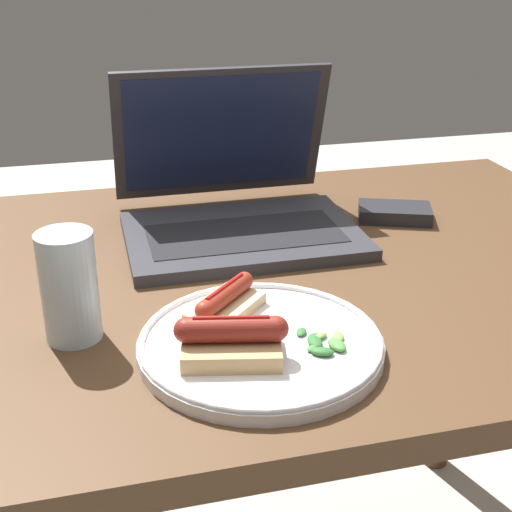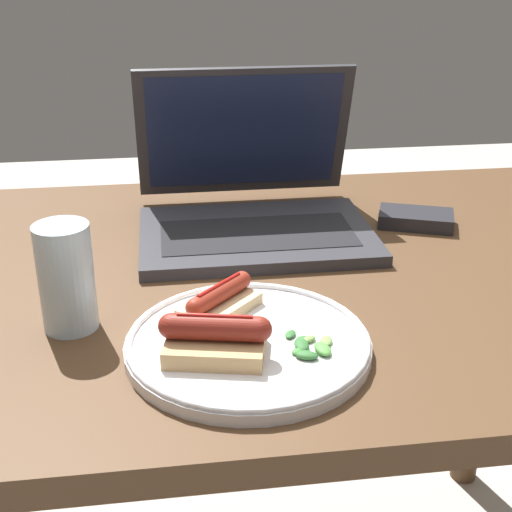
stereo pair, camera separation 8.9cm
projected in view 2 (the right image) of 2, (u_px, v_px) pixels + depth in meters
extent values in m
cube|color=#4C331E|center=(220.00, 281.00, 1.00)|extent=(1.32, 0.80, 0.04)
cylinder|color=#4C331E|center=(481.00, 350.00, 1.50)|extent=(0.06, 0.06, 0.67)
cube|color=#2D2D33|center=(256.00, 235.00, 1.08)|extent=(0.35, 0.24, 0.02)
cube|color=black|center=(258.00, 233.00, 1.07)|extent=(0.29, 0.13, 0.00)
cube|color=#2D2D33|center=(243.00, 132.00, 1.18)|extent=(0.35, 0.08, 0.22)
cube|color=#192347|center=(244.00, 132.00, 1.17)|extent=(0.32, 0.06, 0.20)
cylinder|color=silver|center=(248.00, 346.00, 0.80)|extent=(0.28, 0.28, 0.01)
torus|color=silver|center=(248.00, 339.00, 0.79)|extent=(0.27, 0.27, 0.01)
cube|color=tan|center=(215.00, 347.00, 0.76)|extent=(0.12, 0.09, 0.02)
cylinder|color=maroon|center=(215.00, 328.00, 0.75)|extent=(0.10, 0.05, 0.03)
sphere|color=maroon|center=(171.00, 326.00, 0.76)|extent=(0.03, 0.03, 0.03)
sphere|color=maroon|center=(259.00, 329.00, 0.75)|extent=(0.03, 0.03, 0.03)
cylinder|color=red|center=(215.00, 316.00, 0.75)|extent=(0.08, 0.02, 0.01)
cube|color=#D6B784|center=(220.00, 307.00, 0.85)|extent=(0.11, 0.11, 0.01)
cylinder|color=maroon|center=(219.00, 293.00, 0.84)|extent=(0.08, 0.08, 0.02)
sphere|color=maroon|center=(242.00, 280.00, 0.88)|extent=(0.02, 0.02, 0.02)
sphere|color=maroon|center=(195.00, 307.00, 0.81)|extent=(0.02, 0.02, 0.02)
cylinder|color=red|center=(219.00, 285.00, 0.84)|extent=(0.06, 0.06, 0.01)
ellipsoid|color=#709E4C|center=(309.00, 339.00, 0.79)|extent=(0.02, 0.02, 0.01)
ellipsoid|color=#2D662D|center=(290.00, 334.00, 0.80)|extent=(0.02, 0.02, 0.00)
ellipsoid|color=#4C8E3D|center=(323.00, 349.00, 0.77)|extent=(0.02, 0.03, 0.01)
ellipsoid|color=#387A33|center=(298.00, 351.00, 0.77)|extent=(0.02, 0.02, 0.01)
ellipsoid|color=#2D662D|center=(305.00, 339.00, 0.79)|extent=(0.02, 0.01, 0.00)
ellipsoid|color=#709E4C|center=(326.00, 341.00, 0.79)|extent=(0.02, 0.03, 0.01)
ellipsoid|color=#2D662D|center=(301.00, 345.00, 0.78)|extent=(0.02, 0.03, 0.01)
ellipsoid|color=#2D662D|center=(306.00, 355.00, 0.76)|extent=(0.03, 0.02, 0.01)
cylinder|color=silver|center=(66.00, 277.00, 0.82)|extent=(0.06, 0.06, 0.13)
cube|color=#232328|center=(416.00, 219.00, 1.14)|extent=(0.13, 0.10, 0.02)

